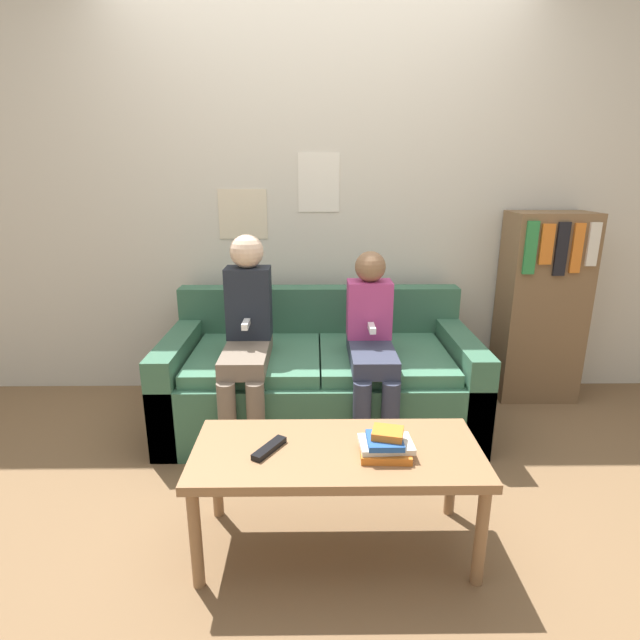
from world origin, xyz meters
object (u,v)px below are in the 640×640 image
(couch, at_px, (320,379))
(tv_remote, at_px, (269,448))
(bookshelf, at_px, (541,307))
(coffee_table, at_px, (337,461))
(person_right, at_px, (371,340))
(person_left, at_px, (247,331))

(couch, relative_size, tv_remote, 10.49)
(tv_remote, bearing_deg, bookshelf, 72.53)
(coffee_table, height_order, person_right, person_right)
(person_right, distance_m, tv_remote, 0.99)
(person_left, xyz_separation_m, bookshelf, (1.80, 0.52, -0.02))
(person_right, bearing_deg, bookshelf, 25.31)
(coffee_table, bearing_deg, bookshelf, 45.65)
(coffee_table, height_order, bookshelf, bookshelf)
(couch, height_order, coffee_table, couch)
(coffee_table, distance_m, bookshelf, 1.95)
(coffee_table, xyz_separation_m, person_right, (0.22, 0.85, 0.19))
(couch, relative_size, coffee_table, 1.61)
(coffee_table, distance_m, person_left, 1.00)
(person_left, xyz_separation_m, person_right, (0.66, -0.01, -0.05))
(couch, distance_m, tv_remote, 1.10)
(couch, bearing_deg, bookshelf, 13.33)
(person_left, bearing_deg, person_right, -1.30)
(bookshelf, bearing_deg, coffee_table, -134.35)
(couch, distance_m, bookshelf, 1.49)
(couch, xyz_separation_m, person_right, (0.27, -0.20, 0.31))
(person_left, height_order, person_right, person_left)
(bookshelf, bearing_deg, person_left, -163.76)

